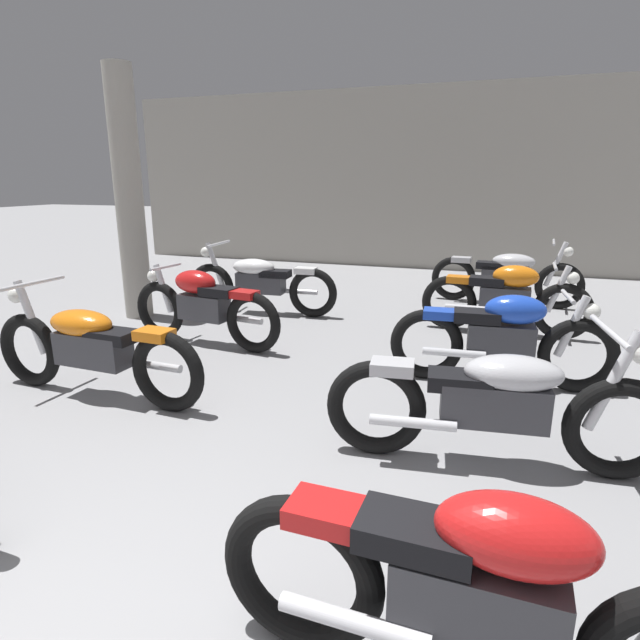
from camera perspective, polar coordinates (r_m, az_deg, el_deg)
back_wall at (r=11.13m, az=11.49°, el=14.83°), size 13.19×0.24×3.60m
support_pillar at (r=7.35m, az=-20.25°, el=12.59°), size 0.36×0.36×3.20m
motorcycle_left_row_1 at (r=4.79m, az=-23.76°, el=-2.73°), size 2.17×0.68×0.97m
motorcycle_left_row_2 at (r=5.95m, az=-12.71°, el=1.62°), size 1.97×0.49×0.88m
motorcycle_left_row_3 at (r=7.23m, az=-6.63°, el=4.22°), size 2.17×0.68×0.97m
motorcycle_right_row_0 at (r=2.07m, az=17.14°, el=-26.73°), size 1.97×0.48×0.88m
motorcycle_right_row_1 at (r=3.53m, az=18.77°, el=-8.49°), size 2.17×0.68×0.97m
motorcycle_right_row_2 at (r=4.92m, az=19.37°, el=-1.76°), size 1.97×0.50×0.88m
motorcycle_right_row_3 at (r=6.59m, az=19.72°, el=2.40°), size 1.97×0.48×0.88m
motorcycle_right_row_4 at (r=8.21m, az=19.76°, el=4.73°), size 2.17×0.68×0.97m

